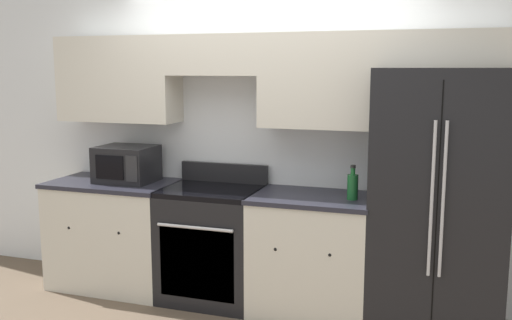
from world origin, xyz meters
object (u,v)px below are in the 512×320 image
object	(u,v)px
oven_range	(212,243)
refrigerator	(438,201)
bottle	(353,186)
microwave	(127,164)

from	to	relation	value
oven_range	refrigerator	world-z (taller)	refrigerator
oven_range	bottle	distance (m)	1.26
bottle	oven_range	bearing A→B (deg)	178.63
microwave	bottle	xyz separation A→B (m)	(1.92, -0.06, -0.05)
microwave	refrigerator	bearing A→B (deg)	0.38
oven_range	bottle	world-z (taller)	bottle
oven_range	microwave	distance (m)	0.99
oven_range	bottle	bearing A→B (deg)	-1.37
oven_range	refrigerator	distance (m)	1.79
oven_range	bottle	xyz separation A→B (m)	(1.13, -0.03, 0.56)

